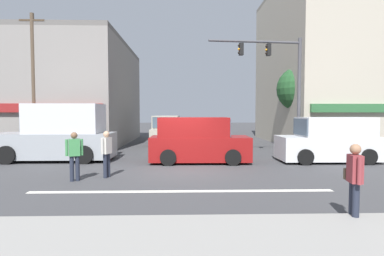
{
  "coord_description": "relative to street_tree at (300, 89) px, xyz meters",
  "views": [
    {
      "loc": [
        0.07,
        -12.23,
        2.31
      ],
      "look_at": [
        0.45,
        2.0,
        1.6
      ],
      "focal_mm": 28.0,
      "sensor_mm": 36.0,
      "label": 1
    }
  ],
  "objects": [
    {
      "name": "utility_pole_near_left",
      "position": [
        -16.34,
        -2.82,
        0.19
      ],
      "size": [
        1.4,
        0.22,
        7.91
      ],
      "color": "brown",
      "rests_on": "ground"
    },
    {
      "name": "lane_marking_stripe",
      "position": [
        -7.9,
        -11.36,
        -3.91
      ],
      "size": [
        9.0,
        0.24,
        0.01
      ],
      "primitive_type": "cube",
      "color": "silver",
      "rests_on": "ground"
    },
    {
      "name": "traffic_light_mast",
      "position": [
        -2.79,
        -4.63,
        0.26
      ],
      "size": [
        4.88,
        0.55,
        6.2
      ],
      "color": "#47474C",
      "rests_on": "ground"
    },
    {
      "name": "van_crossing_leftbound",
      "position": [
        -7.19,
        -6.12,
        -2.91
      ],
      "size": [
        4.62,
        2.09,
        2.11
      ],
      "color": "maroon",
      "rests_on": "ground"
    },
    {
      "name": "van_approaching_near",
      "position": [
        -9.13,
        2.01,
        -2.91
      ],
      "size": [
        2.18,
        4.67,
        2.11
      ],
      "color": "#B7B29E",
      "rests_on": "ground"
    },
    {
      "name": "pedestrian_foreground_with_bag",
      "position": [
        -4.26,
        -13.96,
        -2.96
      ],
      "size": [
        0.38,
        0.67,
        1.67
      ],
      "color": "#232838",
      "rests_on": "ground"
    },
    {
      "name": "building_right_corner",
      "position": [
        6.09,
        3.16,
        2.18
      ],
      "size": [
        13.81,
        12.09,
        12.2
      ],
      "color": "#B7AD99",
      "rests_on": "ground"
    },
    {
      "name": "pedestrian_mid_crossing",
      "position": [
        -10.61,
        -9.37,
        -2.96
      ],
      "size": [
        0.33,
        0.54,
        1.67
      ],
      "color": "#232838",
      "rests_on": "ground"
    },
    {
      "name": "van_parked_curbside",
      "position": [
        -0.93,
        -6.14,
        -2.91
      ],
      "size": [
        4.61,
        2.06,
        2.11
      ],
      "color": "silver",
      "rests_on": "ground"
    },
    {
      "name": "ground_plane",
      "position": [
        -7.9,
        -7.86,
        -3.91
      ],
      "size": [
        120.0,
        120.0,
        0.0
      ],
      "primitive_type": "plane",
      "color": "#3D3D3F"
    },
    {
      "name": "building_left_block",
      "position": [
        -18.22,
        3.12,
        -0.14
      ],
      "size": [
        12.17,
        12.2,
        7.54
      ],
      "color": "gray",
      "rests_on": "ground"
    },
    {
      "name": "box_truck_crossing_center",
      "position": [
        -13.91,
        -5.45,
        -2.66
      ],
      "size": [
        5.61,
        2.25,
        2.75
      ],
      "color": "#999EA3",
      "rests_on": "ground"
    },
    {
      "name": "street_tree",
      "position": [
        0.0,
        0.0,
        0.0
      ],
      "size": [
        3.07,
        3.07,
        5.47
      ],
      "color": "#4C3823",
      "rests_on": "ground"
    },
    {
      "name": "pedestrian_far_side",
      "position": [
        -11.55,
        -9.91,
        -2.96
      ],
      "size": [
        0.53,
        0.34,
        1.67
      ],
      "color": "#232838",
      "rests_on": "ground"
    }
  ]
}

